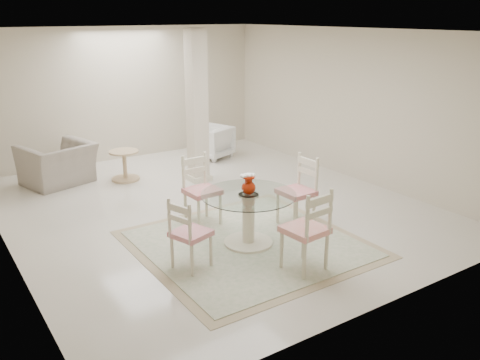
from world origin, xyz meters
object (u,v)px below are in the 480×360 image
dining_chair_east (300,186)px  side_table (125,167)px  dining_chair_north (200,185)px  dining_chair_south (310,225)px  red_vase (248,184)px  column (197,107)px  dining_chair_west (187,229)px  dining_table (248,219)px  armchair_white (212,142)px  recliner_taupe (58,164)px

dining_chair_east → side_table: size_ratio=2.03×
dining_chair_north → dining_chair_south: dining_chair_south is taller
red_vase → dining_chair_south: dining_chair_south is taller
dining_chair_east → red_vase: bearing=-82.8°
column → dining_chair_north: size_ratio=2.41×
dining_chair_west → side_table: 3.78m
red_vase → dining_chair_north: dining_chair_north is taller
dining_chair_west → red_vase: bearing=-97.8°
dining_table → armchair_white: bearing=65.9°
red_vase → side_table: bearing=95.4°
column → red_vase: size_ratio=9.64×
column → dining_table: (-0.80, -2.79, -0.99)m
dining_chair_east → dining_chair_north: dining_chair_east is taller
dining_chair_east → dining_chair_north: bearing=-127.6°
recliner_taupe → side_table: bearing=140.7°
recliner_taupe → red_vase: bearing=92.6°
dining_table → dining_chair_south: 1.05m
dining_chair_west → dining_chair_south: 1.43m
dining_chair_east → armchair_white: dining_chair_east is taller
dining_chair_north → armchair_white: 3.57m
dining_chair_south → recliner_taupe: 5.24m
armchair_white → dining_chair_east: bearing=59.3°
column → red_vase: bearing=-106.0°
side_table → recliner_taupe: bearing=157.5°
dining_chair_south → side_table: 4.58m
column → recliner_taupe: 2.69m
dining_chair_east → armchair_white: bearing=166.7°
armchair_white → red_vase: bearing=46.6°
column → recliner_taupe: (-2.21, 1.19, -0.98)m
red_vase → dining_chair_west: bearing=-169.6°
dining_chair_east → armchair_white: size_ratio=1.51×
column → dining_chair_west: 3.56m
dining_chair_north → red_vase: bearing=-83.8°
dining_chair_south → armchair_white: bearing=-113.4°
dining_chair_south → recliner_taupe: size_ratio=1.01×
dining_chair_north → dining_chair_west: size_ratio=1.12×
dining_table → recliner_taupe: recliner_taupe is taller
dining_chair_east → side_table: (-1.34, 3.37, -0.34)m
recliner_taupe → dining_chair_south: bearing=90.7°
dining_chair_west → armchair_white: bearing=-51.9°
recliner_taupe → column: bearing=134.8°
dining_table → dining_chair_north: 1.05m
red_vase → armchair_white: size_ratio=0.38×
dining_chair_west → side_table: size_ratio=1.80×
dining_table → side_table: size_ratio=2.22×
red_vase → dining_chair_south: size_ratio=0.24×
dining_chair_east → dining_chair_west: size_ratio=1.12×
dining_table → armchair_white: size_ratio=1.66×
side_table → column: bearing=-33.4°
column → dining_table: 3.06m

